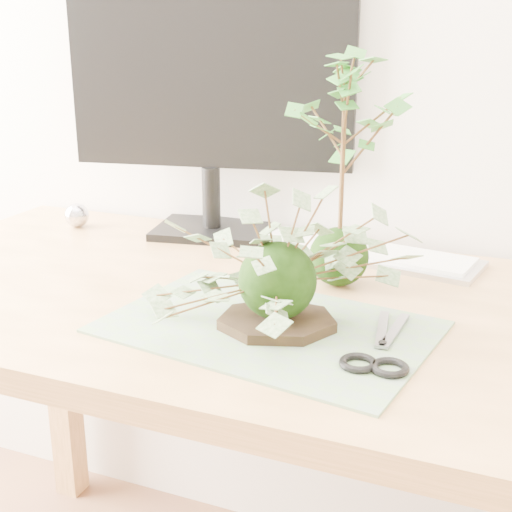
{
  "coord_description": "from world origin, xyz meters",
  "views": [
    {
      "loc": [
        0.37,
        0.25,
        1.16
      ],
      "look_at": [
        0.0,
        1.14,
        0.84
      ],
      "focal_mm": 50.0,
      "sensor_mm": 36.0,
      "label": 1
    }
  ],
  "objects_px": {
    "ivy_kokedama": "(278,245)",
    "monitor": "(211,91)",
    "desk": "(317,357)",
    "keyboard": "(364,252)",
    "maple_kokedama": "(345,110)"
  },
  "relations": [
    {
      "from": "ivy_kokedama",
      "to": "maple_kokedama",
      "type": "bearing_deg",
      "value": 82.06
    },
    {
      "from": "keyboard",
      "to": "ivy_kokedama",
      "type": "bearing_deg",
      "value": -85.77
    },
    {
      "from": "desk",
      "to": "maple_kokedama",
      "type": "relative_size",
      "value": 3.92
    },
    {
      "from": "ivy_kokedama",
      "to": "monitor",
      "type": "bearing_deg",
      "value": 125.97
    },
    {
      "from": "maple_kokedama",
      "to": "monitor",
      "type": "distance_m",
      "value": 0.38
    },
    {
      "from": "maple_kokedama",
      "to": "monitor",
      "type": "xyz_separation_m",
      "value": [
        -0.32,
        0.2,
        0.0
      ]
    },
    {
      "from": "ivy_kokedama",
      "to": "desk",
      "type": "bearing_deg",
      "value": 75.14
    },
    {
      "from": "desk",
      "to": "maple_kokedama",
      "type": "bearing_deg",
      "value": 89.56
    },
    {
      "from": "keyboard",
      "to": "maple_kokedama",
      "type": "bearing_deg",
      "value": -81.84
    },
    {
      "from": "keyboard",
      "to": "monitor",
      "type": "height_order",
      "value": "monitor"
    },
    {
      "from": "maple_kokedama",
      "to": "monitor",
      "type": "relative_size",
      "value": 0.73
    },
    {
      "from": "ivy_kokedama",
      "to": "maple_kokedama",
      "type": "distance_m",
      "value": 0.26
    },
    {
      "from": "keyboard",
      "to": "desk",
      "type": "bearing_deg",
      "value": -81.65
    },
    {
      "from": "desk",
      "to": "keyboard",
      "type": "relative_size",
      "value": 3.62
    },
    {
      "from": "desk",
      "to": "monitor",
      "type": "xyz_separation_m",
      "value": [
        -0.32,
        0.3,
        0.38
      ]
    }
  ]
}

